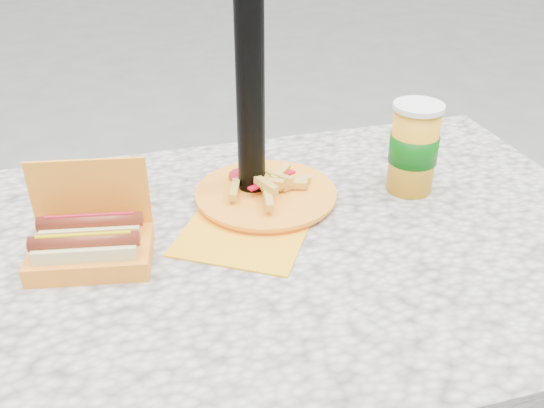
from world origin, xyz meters
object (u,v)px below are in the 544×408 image
object	(u,v)px
fries_plate	(264,195)
soda_cup	(414,148)
hotdog_box	(90,243)
umbrella_pole	(249,4)

from	to	relation	value
fries_plate	soda_cup	size ratio (longest dim) A/B	2.15
hotdog_box	soda_cup	world-z (taller)	soda_cup
hotdog_box	soda_cup	size ratio (longest dim) A/B	1.18
umbrella_pole	hotdog_box	size ratio (longest dim) A/B	10.81
hotdog_box	fries_plate	bearing A→B (deg)	28.68
umbrella_pole	hotdog_box	world-z (taller)	umbrella_pole
hotdog_box	fries_plate	world-z (taller)	hotdog_box
umbrella_pole	soda_cup	xyz separation A→B (m)	(0.29, -0.06, -0.26)
umbrella_pole	fries_plate	world-z (taller)	umbrella_pole
hotdog_box	soda_cup	distance (m)	0.59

